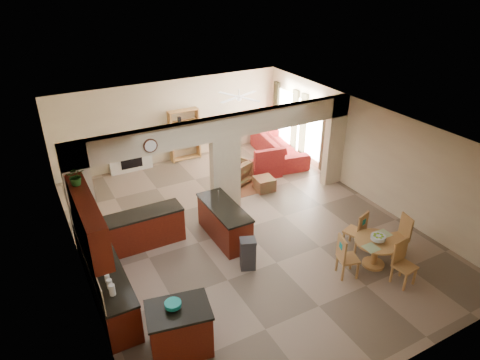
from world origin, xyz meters
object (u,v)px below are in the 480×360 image
kitchen_island (180,329)px  armchair (235,172)px  dining_table (376,248)px  sofa (279,146)px

kitchen_island → armchair: 6.53m
kitchen_island → dining_table: kitchen_island is taller
sofa → armchair: size_ratio=3.35×
kitchen_island → sofa: bearing=56.8°
kitchen_island → dining_table: size_ratio=1.25×
sofa → armchair: bearing=122.8°
dining_table → sofa: 6.28m
kitchen_island → dining_table: 4.79m
dining_table → kitchen_island: bearing=-178.6°
dining_table → sofa: (1.37, 6.13, -0.06)m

